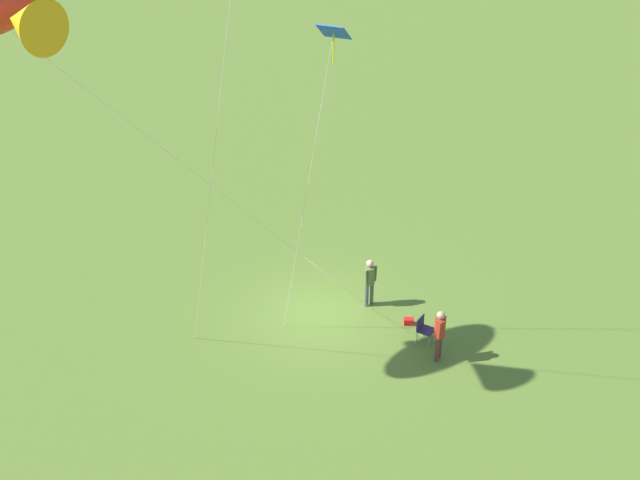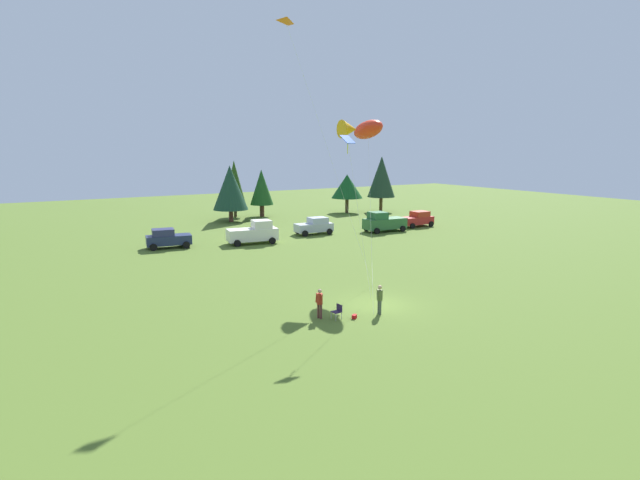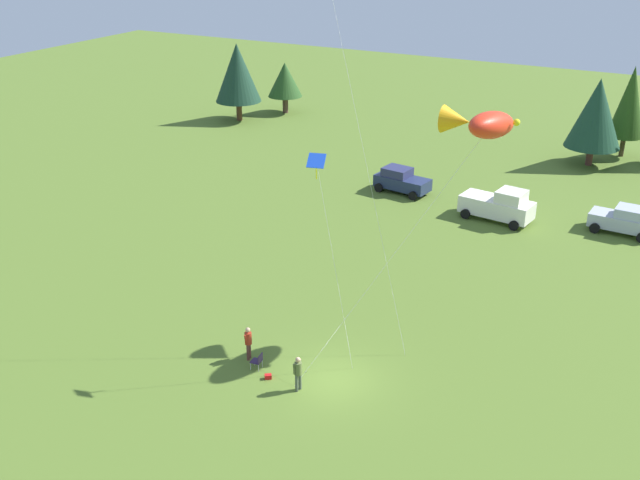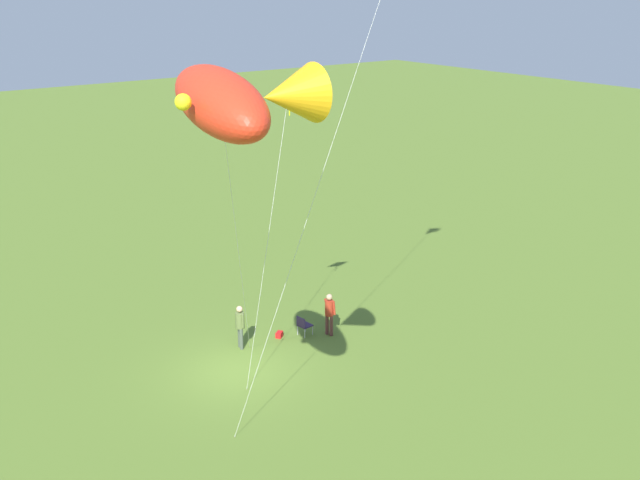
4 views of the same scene
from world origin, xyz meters
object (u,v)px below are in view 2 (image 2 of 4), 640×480
(truck_white_pickup, at_px, (254,233))
(kite_diamond_blue, at_px, (349,146))
(car_navy_hatch, at_px, (168,238))
(truck_green_flatbed, at_px, (384,222))
(backpack_on_grass, at_px, (354,317))
(folding_chair, at_px, (338,310))
(car_red_sedan, at_px, (417,219))
(kite_large_fish, at_px, (363,129))
(person_spectator, at_px, (320,301))
(car_silver_compact, at_px, (315,226))
(kite_delta_orange, at_px, (288,21))
(person_kite_flyer, at_px, (380,297))

(truck_white_pickup, height_order, kite_diamond_blue, kite_diamond_blue)
(car_navy_hatch, height_order, truck_green_flatbed, truck_green_flatbed)
(car_navy_hatch, distance_m, truck_green_flatbed, 24.21)
(backpack_on_grass, xyz_separation_m, kite_diamond_blue, (1.23, 2.62, 9.55))
(folding_chair, xyz_separation_m, car_navy_hatch, (-3.25, 25.66, 0.46))
(car_navy_hatch, height_order, car_red_sedan, same)
(kite_large_fish, height_order, kite_diamond_blue, kite_large_fish)
(person_spectator, relative_size, kite_large_fish, 0.15)
(person_spectator, distance_m, truck_white_pickup, 23.79)
(backpack_on_grass, distance_m, car_red_sedan, 35.42)
(car_navy_hatch, distance_m, car_silver_compact, 16.24)
(car_navy_hatch, bearing_deg, backpack_on_grass, 107.34)
(kite_delta_orange, bearing_deg, folding_chair, -92.63)
(folding_chair, height_order, truck_white_pickup, truck_white_pickup)
(car_silver_compact, relative_size, car_red_sedan, 1.02)
(car_silver_compact, distance_m, car_red_sedan, 13.83)
(kite_large_fish, bearing_deg, kite_diamond_blue, -131.30)
(kite_delta_orange, bearing_deg, kite_diamond_blue, -67.52)
(person_kite_flyer, distance_m, backpack_on_grass, 1.92)
(person_spectator, xyz_separation_m, car_red_sedan, (27.60, 23.16, -0.07))
(backpack_on_grass, relative_size, kite_large_fish, 0.03)
(kite_delta_orange, bearing_deg, truck_white_pickup, 74.96)
(backpack_on_grass, xyz_separation_m, truck_white_pickup, (4.07, 24.07, 0.99))
(truck_green_flatbed, bearing_deg, car_silver_compact, -14.51)
(car_navy_hatch, height_order, kite_large_fish, kite_large_fish)
(backpack_on_grass, bearing_deg, folding_chair, 151.29)
(person_spectator, xyz_separation_m, car_silver_compact, (13.85, 24.75, -0.07))
(kite_delta_orange, bearing_deg, car_red_sedan, 33.14)
(backpack_on_grass, xyz_separation_m, kite_delta_orange, (-0.54, 6.90, 17.17))
(backpack_on_grass, bearing_deg, kite_large_fish, 52.89)
(person_spectator, bearing_deg, truck_white_pickup, -116.66)
(folding_chair, bearing_deg, car_red_sedan, -145.11)
(truck_green_flatbed, distance_m, kite_diamond_blue, 29.15)
(truck_green_flatbed, height_order, kite_delta_orange, kite_delta_orange)
(folding_chair, height_order, car_silver_compact, car_silver_compact)
(car_navy_hatch, xyz_separation_m, kite_diamond_blue, (5.32, -23.50, 8.71))
(truck_white_pickup, bearing_deg, car_silver_compact, 19.75)
(truck_green_flatbed, bearing_deg, car_navy_hatch, -3.65)
(person_kite_flyer, xyz_separation_m, car_navy_hatch, (-5.77, 26.23, -0.07))
(folding_chair, distance_m, car_red_sedan, 35.72)
(folding_chair, distance_m, car_navy_hatch, 25.87)
(kite_large_fish, relative_size, kite_diamond_blue, 1.15)
(folding_chair, distance_m, kite_delta_orange, 17.99)
(car_red_sedan, distance_m, kite_diamond_blue, 33.88)
(car_red_sedan, distance_m, kite_large_fish, 26.61)
(car_red_sedan, bearing_deg, kite_delta_orange, -147.70)
(person_spectator, xyz_separation_m, kite_diamond_blue, (2.94, 1.62, 8.64))
(truck_white_pickup, xyz_separation_m, kite_delta_orange, (-4.61, -17.17, 16.18))
(truck_green_flatbed, bearing_deg, backpack_on_grass, 52.49)
(truck_green_flatbed, height_order, kite_diamond_blue, kite_diamond_blue)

